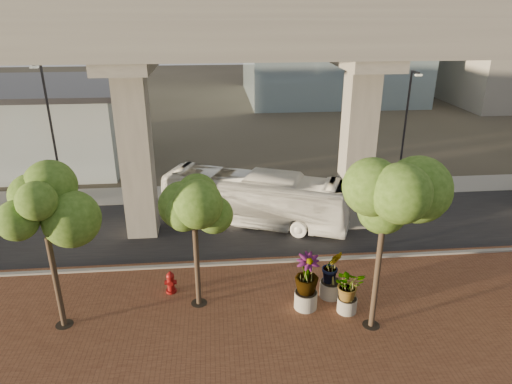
{
  "coord_description": "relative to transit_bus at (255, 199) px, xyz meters",
  "views": [
    {
      "loc": [
        -1.83,
        -21.59,
        11.99
      ],
      "look_at": [
        0.23,
        0.5,
        2.86
      ],
      "focal_mm": 32.0,
      "sensor_mm": 36.0,
      "label": 1
    }
  ],
  "objects": [
    {
      "name": "transit_viaduct",
      "position": [
        -0.36,
        -0.7,
        5.76
      ],
      "size": [
        72.0,
        5.6,
        12.4
      ],
      "color": "gray",
      "rests_on": "ground"
    },
    {
      "name": "curb_strip",
      "position": [
        -0.36,
        -4.7,
        -1.45
      ],
      "size": [
        70.0,
        0.25,
        0.16
      ],
      "primitive_type": "cube",
      "color": "gray",
      "rests_on": "ground"
    },
    {
      "name": "street_tree_far_west",
      "position": [
        -8.5,
        -8.69,
        3.44
      ],
      "size": [
        3.32,
        3.32,
        6.45
      ],
      "color": "#3F3224",
      "rests_on": "ground"
    },
    {
      "name": "street_tree_near_east",
      "position": [
        3.8,
        -9.88,
        3.98
      ],
      "size": [
        4.06,
        4.06,
        7.32
      ],
      "color": "#3F3224",
      "rests_on": "ground"
    },
    {
      "name": "planter_left",
      "position": [
        2.64,
        -7.77,
        -0.07
      ],
      "size": [
        2.09,
        2.09,
        2.3
      ],
      "color": "gray",
      "rests_on": "ground"
    },
    {
      "name": "planter_right",
      "position": [
        1.4,
        -8.46,
        0.07
      ],
      "size": [
        2.38,
        2.38,
        2.54
      ],
      "color": "#9D978E",
      "rests_on": "ground"
    },
    {
      "name": "streetlamp_east",
      "position": [
        10.34,
        4.0,
        3.23
      ],
      "size": [
        0.4,
        1.18,
        8.15
      ],
      "color": "#29292E",
      "rests_on": "ground"
    },
    {
      "name": "brick_plaza",
      "position": [
        -0.36,
        -10.7,
        -1.5
      ],
      "size": [
        70.0,
        13.0,
        0.06
      ],
      "primitive_type": "cube",
      "color": "brown",
      "rests_on": "ground"
    },
    {
      "name": "planter_front",
      "position": [
        3.07,
        -8.89,
        -0.25
      ],
      "size": [
        1.82,
        1.82,
        2.0
      ],
      "color": "#A19A91",
      "rests_on": "ground"
    },
    {
      "name": "asphalt_road",
      "position": [
        -0.36,
        -0.7,
        -1.51
      ],
      "size": [
        90.0,
        8.0,
        0.04
      ],
      "primitive_type": "cube",
      "color": "black",
      "rests_on": "ground"
    },
    {
      "name": "transit_bus",
      "position": [
        0.0,
        0.0,
        0.0
      ],
      "size": [
        11.11,
        6.61,
        3.06
      ],
      "primitive_type": "imported",
      "rotation": [
        0.0,
        0.0,
        1.17
      ],
      "color": "white",
      "rests_on": "ground"
    },
    {
      "name": "streetlamp_west",
      "position": [
        -12.4,
        4.64,
        3.62
      ],
      "size": [
        0.44,
        1.28,
        8.83
      ],
      "color": "#2D2D32",
      "rests_on": "ground"
    },
    {
      "name": "street_tree_near_west",
      "position": [
        -3.12,
        -7.76,
        3.08
      ],
      "size": [
        3.19,
        3.19,
        6.03
      ],
      "color": "#3F3224",
      "rests_on": "ground"
    },
    {
      "name": "fire_hydrant",
      "position": [
        -4.38,
        -6.8,
        -0.96
      ],
      "size": [
        0.53,
        0.47,
        1.05
      ],
      "color": "maroon",
      "rests_on": "ground"
    },
    {
      "name": "far_sidewalk",
      "position": [
        -0.36,
        4.8,
        -1.5
      ],
      "size": [
        90.0,
        3.0,
        0.06
      ],
      "primitive_type": "cube",
      "color": "gray",
      "rests_on": "ground"
    },
    {
      "name": "ground",
      "position": [
        -0.36,
        -2.7,
        -1.53
      ],
      "size": [
        160.0,
        160.0,
        0.0
      ],
      "primitive_type": "plane",
      "color": "#363227",
      "rests_on": "ground"
    }
  ]
}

